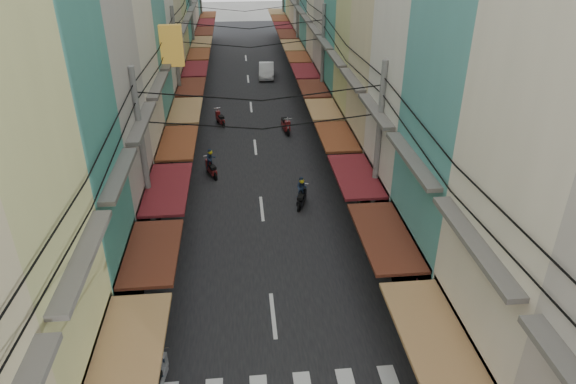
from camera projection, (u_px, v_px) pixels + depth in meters
ground at (270, 282)px, 20.90m from camera, size 160.00×160.00×0.00m
road at (252, 116)px, 38.44m from camera, size 10.00×80.00×0.02m
sidewalk_left at (164, 118)px, 37.87m from camera, size 3.00×80.00×0.06m
sidewalk_right at (337, 113)px, 38.99m from camera, size 3.00×80.00×0.06m
utility_poles at (251, 40)px, 30.96m from camera, size 10.20×66.13×8.20m
white_car at (267, 77)px, 47.77m from camera, size 4.63×2.05×1.60m
bicycle at (417, 287)px, 20.62m from camera, size 1.55×0.80×1.02m
moving_scooters at (241, 188)px, 27.09m from camera, size 6.45×25.06×1.75m
parked_scooters at (407, 355)px, 16.83m from camera, size 13.18×12.84×0.94m
pedestrians at (173, 240)px, 21.74m from camera, size 11.28×26.61×2.24m
market_umbrella at (452, 284)px, 17.13m from camera, size 2.50×2.50×2.63m
traffic_sign at (469, 328)px, 15.88m from camera, size 0.10×0.58×2.63m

